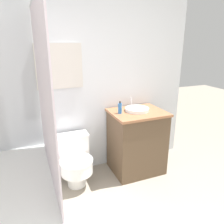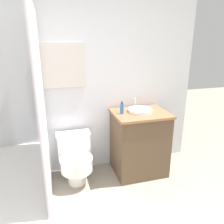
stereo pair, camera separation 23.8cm
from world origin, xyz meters
name	(u,v)px [view 2 (the right image)]	position (x,y,z in m)	size (l,w,h in m)	color
wall_back	(79,75)	(0.00, 2.07, 1.25)	(3.04, 0.07, 2.50)	silver
shower_area	(21,190)	(-0.71, 1.35, 0.28)	(0.59, 1.38, 1.98)	white
toilet	(75,158)	(-0.13, 1.78, 0.31)	(0.41, 0.52, 0.58)	white
vanity	(139,142)	(0.68, 1.75, 0.41)	(0.66, 0.55, 0.82)	brown
sink	(140,110)	(0.68, 1.77, 0.84)	(0.30, 0.33, 0.13)	white
soap_bottle	(122,109)	(0.44, 1.76, 0.88)	(0.05, 0.05, 0.15)	#2D6BB2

